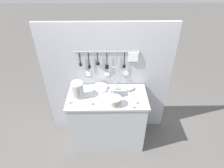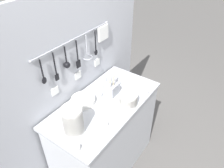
{
  "view_description": "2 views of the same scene",
  "coord_description": "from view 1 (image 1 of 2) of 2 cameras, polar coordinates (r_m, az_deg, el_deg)",
  "views": [
    {
      "loc": [
        0.04,
        -2.07,
        2.64
      ],
      "look_at": [
        0.07,
        -0.03,
        1.17
      ],
      "focal_mm": 30.0,
      "sensor_mm": 36.0,
      "label": 1
    },
    {
      "loc": [
        -1.18,
        -0.92,
        2.27
      ],
      "look_at": [
        0.08,
        -0.03,
        1.12
      ],
      "focal_mm": 35.0,
      "sensor_mm": 36.0,
      "label": 2
    }
  ],
  "objects": [
    {
      "name": "plate_stack",
      "position": [
        2.79,
        -3.65,
        -1.21
      ],
      "size": [
        0.22,
        0.22,
        0.05
      ],
      "color": "silver",
      "rests_on": "counter"
    },
    {
      "name": "steel_mixing_bowl",
      "position": [
        2.81,
        5.41,
        -1.33
      ],
      "size": [
        0.13,
        0.13,
        0.04
      ],
      "color": "#93969E",
      "rests_on": "counter"
    },
    {
      "name": "cup_edge_far",
      "position": [
        2.62,
        -13.06,
        -5.41
      ],
      "size": [
        0.04,
        0.04,
        0.04
      ],
      "color": "silver",
      "rests_on": "counter"
    },
    {
      "name": "cup_back_left",
      "position": [
        2.74,
        -0.77,
        -2.25
      ],
      "size": [
        0.04,
        0.04,
        0.04
      ],
      "color": "silver",
      "rests_on": "counter"
    },
    {
      "name": "cup_mid_row",
      "position": [
        2.57,
        7.29,
        -5.54
      ],
      "size": [
        0.04,
        0.04,
        0.04
      ],
      "color": "silver",
      "rests_on": "counter"
    },
    {
      "name": "bowl_stack_back_corner",
      "position": [
        2.63,
        -10.42,
        -1.82
      ],
      "size": [
        0.16,
        0.16,
        0.25
      ],
      "color": "silver",
      "rests_on": "counter"
    },
    {
      "name": "ground_plane",
      "position": [
        3.35,
        -1.21,
        -16.15
      ],
      "size": [
        20.0,
        20.0,
        0.0
      ],
      "primitive_type": "plane",
      "color": "#514F4C"
    },
    {
      "name": "cup_centre",
      "position": [
        2.55,
        -6.41,
        -5.91
      ],
      "size": [
        0.04,
        0.04,
        0.04
      ],
      "color": "silver",
      "rests_on": "counter"
    },
    {
      "name": "cup_by_caddy",
      "position": [
        2.5,
        6.32,
        -6.89
      ],
      "size": [
        0.04,
        0.04,
        0.04
      ],
      "color": "silver",
      "rests_on": "counter"
    },
    {
      "name": "counter",
      "position": [
        3.0,
        -1.33,
        -10.62
      ],
      "size": [
        1.15,
        0.58,
        0.94
      ],
      "color": "#ADAFB5",
      "rests_on": "ground"
    },
    {
      "name": "back_wall",
      "position": [
        2.93,
        -1.42,
        0.58
      ],
      "size": [
        1.95,
        0.11,
        1.9
      ],
      "color": "#A8AAB2",
      "rests_on": "ground"
    },
    {
      "name": "cutlery_caddy",
      "position": [
        2.67,
        1.68,
        -2.31
      ],
      "size": [
        0.12,
        0.12,
        0.27
      ],
      "color": "#93969E",
      "rests_on": "counter"
    },
    {
      "name": "bowl_stack_nested_right",
      "position": [
        2.5,
        0.93,
        -5.34
      ],
      "size": [
        0.16,
        0.16,
        0.13
      ],
      "color": "silver",
      "rests_on": "counter"
    }
  ]
}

